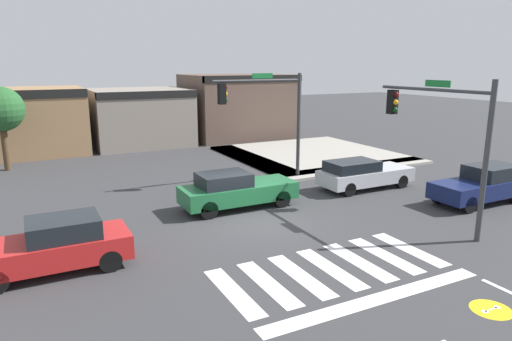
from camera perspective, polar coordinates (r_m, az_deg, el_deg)
name	(u,v)px	position (r m, az deg, el deg)	size (l,w,h in m)	color
ground_plane	(259,222)	(17.26, 0.35, -6.43)	(120.00, 120.00, 0.00)	#353538
crosswalk_near	(330,268)	(13.72, 9.26, -11.94)	(6.73, 2.92, 0.01)	silver
bike_detector_marking	(491,310)	(12.85, 27.27, -15.16)	(0.99, 0.99, 0.01)	yellow
curb_corner_northeast	(309,156)	(29.27, 6.59, 1.83)	(10.00, 10.60, 0.15)	#9E998E
storefront_row	(160,112)	(34.93, -11.86, 7.11)	(22.07, 6.51, 4.96)	#93704C
traffic_signal_northeast	(266,107)	(22.44, 1.28, 7.94)	(4.75, 0.32, 5.35)	#383A3D
traffic_signal_southeast	(439,125)	(17.51, 21.92, 5.34)	(0.32, 5.00, 5.33)	#383A3D
car_red	(55,246)	(14.30, -23.77, -8.56)	(4.21, 1.71, 1.54)	red
car_navy	(482,184)	(21.64, 26.34, -1.55)	(4.26, 1.73, 1.58)	#141E4C
car_green	(236,190)	(18.66, -2.57, -2.44)	(4.75, 1.74, 1.53)	#1E6638
car_silver	(363,174)	(22.15, 13.15, -0.40)	(4.62, 1.74, 1.41)	#B7BABF
roadside_tree	(1,110)	(28.54, -29.25, 6.61)	(2.44, 2.44, 4.62)	#4C3823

